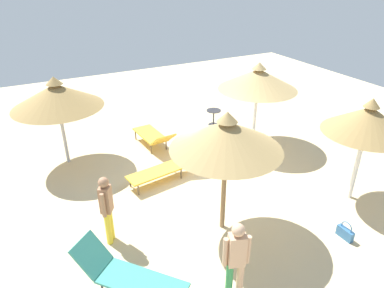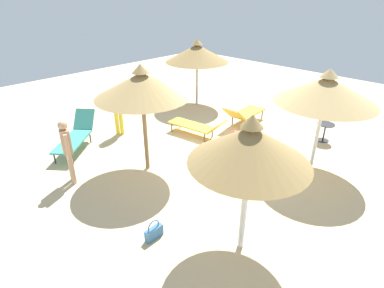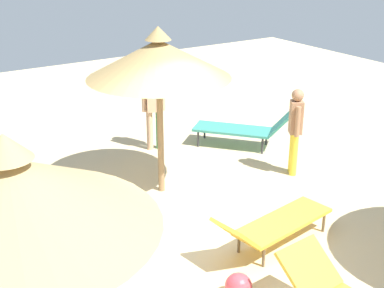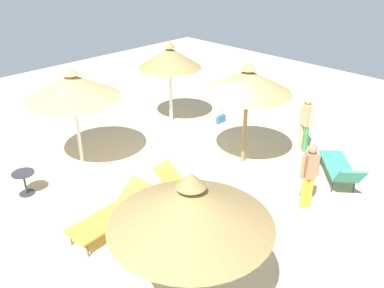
# 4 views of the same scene
# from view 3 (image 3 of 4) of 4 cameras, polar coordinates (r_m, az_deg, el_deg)

# --- Properties ---
(ground) EXTENTS (24.00, 24.00, 0.10)m
(ground) POSITION_cam_3_polar(r_m,az_deg,el_deg) (7.80, -0.23, -11.35)
(ground) COLOR beige
(parasol_umbrella_front) EXTENTS (2.52, 2.52, 2.76)m
(parasol_umbrella_front) POSITION_cam_3_polar(r_m,az_deg,el_deg) (4.60, -19.05, -5.21)
(parasol_umbrella_front) COLOR white
(parasol_umbrella_front) RESTS_ON ground
(parasol_umbrella_back) EXTENTS (2.37, 2.37, 2.88)m
(parasol_umbrella_back) POSITION_cam_3_polar(r_m,az_deg,el_deg) (8.55, -3.65, 9.20)
(parasol_umbrella_back) COLOR olive
(parasol_umbrella_back) RESTS_ON ground
(lounge_chair_far_right) EXTENTS (2.11, 0.85, 0.75)m
(lounge_chair_far_right) POSITION_cam_3_polar(r_m,az_deg,el_deg) (7.63, 8.74, -8.64)
(lounge_chair_far_right) COLOR gold
(lounge_chair_far_right) RESTS_ON ground
(lounge_chair_near_right) EXTENTS (1.85, 2.01, 0.95)m
(lounge_chair_near_right) POSITION_cam_3_polar(r_m,az_deg,el_deg) (11.07, 5.98, 1.82)
(lounge_chair_near_right) COLOR teal
(lounge_chair_near_right) RESTS_ON ground
(person_standing_edge) EXTENTS (0.32, 0.38, 1.65)m
(person_standing_edge) POSITION_cam_3_polar(r_m,az_deg,el_deg) (9.80, 11.15, 1.82)
(person_standing_edge) COLOR yellow
(person_standing_edge) RESTS_ON ground
(person_standing_front) EXTENTS (0.46, 0.30, 1.70)m
(person_standing_front) POSITION_cam_3_polar(r_m,az_deg,el_deg) (10.79, -4.18, 4.31)
(person_standing_front) COLOR #338C4C
(person_standing_front) RESTS_ON ground
(handbag) EXTENTS (0.13, 0.40, 0.44)m
(handbag) POSITION_cam_3_polar(r_m,az_deg,el_deg) (9.93, -19.24, -3.65)
(handbag) COLOR #336699
(handbag) RESTS_ON ground
(beach_ball) EXTENTS (0.34, 0.34, 0.34)m
(beach_ball) POSITION_cam_3_polar(r_m,az_deg,el_deg) (6.74, 5.07, -15.15)
(beach_ball) COLOR #D83F4C
(beach_ball) RESTS_ON ground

